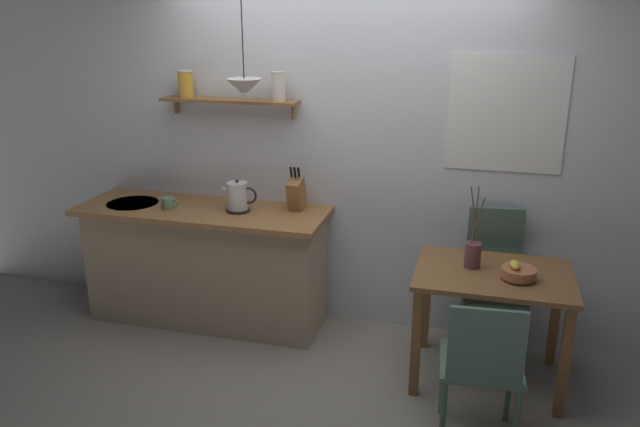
% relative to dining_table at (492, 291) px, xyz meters
% --- Properties ---
extents(ground_plane, '(14.00, 14.00, 0.00)m').
position_rel_dining_table_xyz_m(ground_plane, '(-1.06, -0.04, -0.61)').
color(ground_plane, gray).
extents(back_wall, '(6.80, 0.11, 2.70)m').
position_rel_dining_table_xyz_m(back_wall, '(-0.85, 0.61, 0.74)').
color(back_wall, silver).
rests_on(back_wall, ground_plane).
extents(kitchen_counter, '(1.83, 0.63, 0.90)m').
position_rel_dining_table_xyz_m(kitchen_counter, '(-2.06, 0.28, -0.16)').
color(kitchen_counter, tan).
rests_on(kitchen_counter, ground_plane).
extents(wall_shelf, '(1.01, 0.20, 0.33)m').
position_rel_dining_table_xyz_m(wall_shelf, '(-1.85, 0.45, 1.09)').
color(wall_shelf, brown).
extents(dining_table, '(0.94, 0.69, 0.74)m').
position_rel_dining_table_xyz_m(dining_table, '(0.00, 0.00, 0.00)').
color(dining_table, brown).
rests_on(dining_table, ground_plane).
extents(dining_chair_near, '(0.46, 0.44, 0.88)m').
position_rel_dining_table_xyz_m(dining_chair_near, '(-0.04, -0.68, -0.11)').
color(dining_chair_near, '#4C6B5B').
rests_on(dining_chair_near, ground_plane).
extents(dining_chair_far, '(0.45, 0.42, 1.00)m').
position_rel_dining_table_xyz_m(dining_chair_far, '(0.01, 0.38, -0.07)').
color(dining_chair_far, '#4C6B5B').
rests_on(dining_chair_far, ground_plane).
extents(fruit_bowl, '(0.21, 0.21, 0.11)m').
position_rel_dining_table_xyz_m(fruit_bowl, '(0.13, -0.07, 0.17)').
color(fruit_bowl, '#BC704C').
rests_on(fruit_bowl, dining_table).
extents(twig_vase, '(0.10, 0.10, 0.52)m').
position_rel_dining_table_xyz_m(twig_vase, '(-0.14, 0.05, 0.22)').
color(twig_vase, brown).
rests_on(twig_vase, dining_table).
extents(electric_kettle, '(0.25, 0.17, 0.23)m').
position_rel_dining_table_xyz_m(electric_kettle, '(-1.77, 0.26, 0.39)').
color(electric_kettle, black).
rests_on(electric_kettle, kitchen_counter).
extents(knife_block, '(0.10, 0.20, 0.32)m').
position_rel_dining_table_xyz_m(knife_block, '(-1.38, 0.39, 0.41)').
color(knife_block, '#9E6B3D').
rests_on(knife_block, kitchen_counter).
extents(coffee_mug_by_sink, '(0.13, 0.09, 0.09)m').
position_rel_dining_table_xyz_m(coffee_mug_by_sink, '(-2.28, 0.19, 0.33)').
color(coffee_mug_by_sink, slate).
rests_on(coffee_mug_by_sink, kitchen_counter).
extents(pendant_lamp, '(0.24, 0.24, 0.65)m').
position_rel_dining_table_xyz_m(pendant_lamp, '(-1.68, 0.23, 1.16)').
color(pendant_lamp, black).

